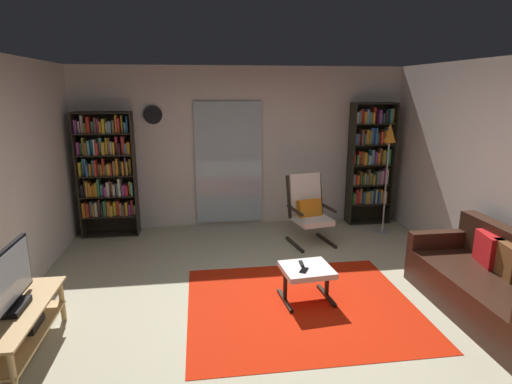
{
  "coord_description": "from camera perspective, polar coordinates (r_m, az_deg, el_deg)",
  "views": [
    {
      "loc": [
        -0.72,
        -3.88,
        2.25
      ],
      "look_at": [
        -0.04,
        1.03,
        1.01
      ],
      "focal_mm": 29.13,
      "sensor_mm": 36.0,
      "label": 1
    }
  ],
  "objects": [
    {
      "name": "glass_door_panel",
      "position": [
        6.84,
        -3.74,
        3.92
      ],
      "size": [
        1.1,
        0.01,
        2.0
      ],
      "primitive_type": "cube",
      "color": "silver"
    },
    {
      "name": "ground_plane",
      "position": [
        4.55,
        2.35,
        -15.62
      ],
      "size": [
        7.02,
        7.02,
        0.0
      ],
      "primitive_type": "plane",
      "color": "#B7AF91"
    },
    {
      "name": "area_rug",
      "position": [
        4.61,
        6.21,
        -15.18
      ],
      "size": [
        2.39,
        2.06,
        0.01
      ],
      "primitive_type": "cube",
      "color": "red",
      "rests_on": "ground"
    },
    {
      "name": "leather_sofa",
      "position": [
        4.92,
        30.02,
        -11.18
      ],
      "size": [
        0.83,
        1.85,
        0.83
      ],
      "color": "#331D13",
      "rests_on": "ground"
    },
    {
      "name": "tv_stand",
      "position": [
        4.22,
        -30.06,
        -15.52
      ],
      "size": [
        0.49,
        1.23,
        0.45
      ],
      "color": "tan",
      "rests_on": "ground"
    },
    {
      "name": "tv_remote",
      "position": [
        4.61,
        6.26,
        -9.76
      ],
      "size": [
        0.05,
        0.15,
        0.02
      ],
      "primitive_type": "cube",
      "rotation": [
        0.0,
        0.0,
        -0.06
      ],
      "color": "black",
      "rests_on": "ottoman"
    },
    {
      "name": "bookshelf_near_tv",
      "position": [
        6.75,
        -19.84,
        2.68
      ],
      "size": [
        0.84,
        0.3,
        1.92
      ],
      "color": "black",
      "rests_on": "ground"
    },
    {
      "name": "bookshelf_near_sofa",
      "position": [
        7.22,
        15.43,
        4.28
      ],
      "size": [
        0.72,
        0.3,
        2.03
      ],
      "color": "black",
      "rests_on": "ground"
    },
    {
      "name": "cell_phone",
      "position": [
        4.47,
        6.6,
        -10.62
      ],
      "size": [
        0.13,
        0.16,
        0.01
      ],
      "primitive_type": "cube",
      "rotation": [
        0.0,
        0.0,
        -0.51
      ],
      "color": "black",
      "rests_on": "ottoman"
    },
    {
      "name": "wall_clock",
      "position": [
        6.76,
        -13.98,
        10.26
      ],
      "size": [
        0.29,
        0.03,
        0.29
      ],
      "color": "silver"
    },
    {
      "name": "floor_lamp_by_shelf",
      "position": [
        6.69,
        17.8,
        6.19
      ],
      "size": [
        0.22,
        0.22,
        1.74
      ],
      "color": "#A5A5AD",
      "rests_on": "ground"
    },
    {
      "name": "wall_back",
      "position": [
        6.89,
        -1.84,
        6.12
      ],
      "size": [
        5.6,
        0.06,
        2.6
      ],
      "primitive_type": "cube",
      "color": "silver",
      "rests_on": "ground"
    },
    {
      "name": "television",
      "position": [
        4.03,
        -30.83,
        -10.61
      ],
      "size": [
        0.2,
        0.82,
        0.54
      ],
      "color": "black",
      "rests_on": "tv_stand"
    },
    {
      "name": "ottoman",
      "position": [
        4.58,
        6.97,
        -10.99
      ],
      "size": [
        0.56,
        0.53,
        0.39
      ],
      "color": "white",
      "rests_on": "ground"
    },
    {
      "name": "lounge_armchair",
      "position": [
        6.2,
        7.24,
        -2.1
      ],
      "size": [
        0.67,
        0.74,
        1.02
      ],
      "color": "black",
      "rests_on": "ground"
    }
  ]
}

